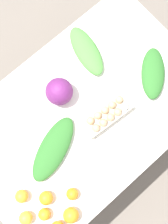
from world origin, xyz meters
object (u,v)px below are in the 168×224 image
greens_bunch_beet_tops (86,51)px  orange_6 (26,218)px  cabbage_purple (59,92)px  greens_bunch_dandelion (153,73)px  orange_0 (46,198)px  orange_4 (71,215)px  egg_carton (107,115)px  orange_5 (72,194)px  greens_bunch_kale (53,149)px  orange_3 (22,196)px  orange_2 (44,214)px

greens_bunch_beet_tops → orange_6: orange_6 is taller
cabbage_purple → greens_bunch_dandelion: bearing=-28.6°
orange_0 → orange_4: bearing=-74.5°
orange_6 → cabbage_purple: bearing=34.7°
egg_carton → orange_0: size_ratio=3.98×
greens_bunch_beet_tops → orange_5: same height
orange_5 → cabbage_purple: bearing=56.3°
orange_4 → orange_5: 0.11m
egg_carton → greens_bunch_kale: 0.35m
orange_0 → orange_3: bearing=134.6°
cabbage_purple → orange_4: cabbage_purple is taller
greens_bunch_beet_tops → orange_5: 0.80m
orange_4 → orange_6: 0.23m
orange_3 → egg_carton: bearing=2.3°
orange_4 → orange_3: bearing=118.6°
greens_bunch_dandelion → orange_5: greens_bunch_dandelion is taller
orange_0 → egg_carton: bearing=12.3°
cabbage_purple → orange_0: 0.57m
orange_0 → orange_6: orange_0 is taller
greens_bunch_dandelion → orange_5: size_ratio=4.73×
orange_2 → orange_6: orange_6 is taller
greens_bunch_dandelion → orange_6: size_ratio=4.32×
greens_bunch_kale → orange_6: orange_6 is taller
cabbage_purple → orange_5: (-0.30, -0.46, -0.04)m
orange_6 → orange_4: bearing=-37.9°
greens_bunch_beet_tops → orange_6: size_ratio=4.62×
orange_3 → orange_4: (0.13, -0.24, 0.01)m
greens_bunch_dandelion → greens_bunch_beet_tops: greens_bunch_dandelion is taller
greens_bunch_beet_tops → orange_5: (-0.59, -0.55, 0.00)m
orange_2 → orange_6: 0.10m
cabbage_purple → orange_4: (-0.38, -0.53, -0.03)m
orange_5 → orange_2: bearing=173.8°
egg_carton → greens_bunch_dandelion: 0.36m
greens_bunch_dandelion → greens_bunch_kale: bearing=176.1°
orange_2 → orange_3: bearing=101.8°
egg_carton → orange_5: 0.46m
cabbage_purple → egg_carton: bearing=-66.4°
orange_0 → orange_3: 0.13m
greens_bunch_dandelion → orange_3: same height
greens_bunch_kale → orange_3: (-0.28, -0.08, 0.00)m
greens_bunch_beet_tops → orange_4: size_ratio=3.92×
cabbage_purple → greens_bunch_beet_tops: 0.30m
egg_carton → orange_3: egg_carton is taller
cabbage_purple → greens_bunch_kale: (-0.23, -0.21, -0.05)m
orange_0 → orange_2: bearing=-136.5°
egg_carton → orange_4: bearing=-147.0°
egg_carton → orange_6: size_ratio=4.17×
orange_0 → greens_bunch_kale: bearing=41.5°
orange_2 → orange_3: orange_3 is taller
orange_5 → egg_carton: bearing=24.5°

